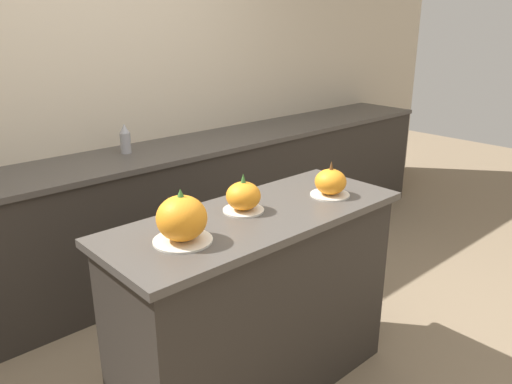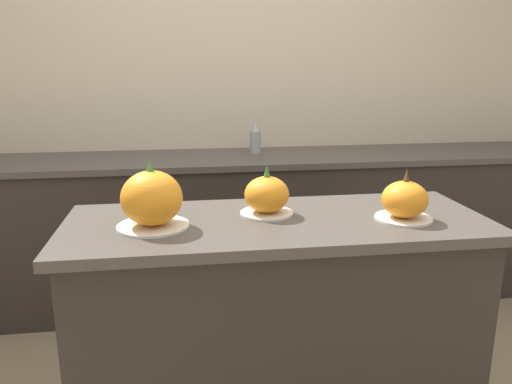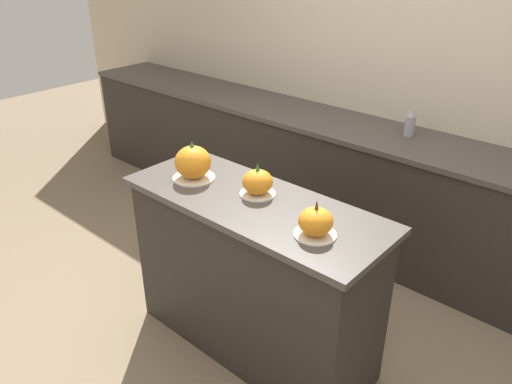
{
  "view_description": "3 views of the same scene",
  "coord_description": "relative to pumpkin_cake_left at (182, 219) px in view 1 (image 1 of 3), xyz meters",
  "views": [
    {
      "loc": [
        -1.38,
        -1.51,
        1.75
      ],
      "look_at": [
        0.03,
        0.05,
        1.02
      ],
      "focal_mm": 35.0,
      "sensor_mm": 36.0,
      "label": 1
    },
    {
      "loc": [
        -0.31,
        -1.58,
        1.45
      ],
      "look_at": [
        -0.07,
        0.0,
        1.04
      ],
      "focal_mm": 35.0,
      "sensor_mm": 36.0,
      "label": 2
    },
    {
      "loc": [
        1.45,
        -1.63,
        2.11
      ],
      "look_at": [
        0.06,
        -0.04,
        1.02
      ],
      "focal_mm": 35.0,
      "sensor_mm": 36.0,
      "label": 3
    }
  ],
  "objects": [
    {
      "name": "wall_back",
      "position": [
        0.41,
        1.7,
        0.22
      ],
      "size": [
        8.0,
        0.06,
        2.5
      ],
      "color": "beige",
      "rests_on": "ground_plane"
    },
    {
      "name": "bottle_tall",
      "position": [
        0.54,
        1.45,
        -0.02
      ],
      "size": [
        0.07,
        0.07,
        0.19
      ],
      "color": "#99999E",
      "rests_on": "back_counter"
    },
    {
      "name": "back_counter",
      "position": [
        0.41,
        1.37,
        -0.57
      ],
      "size": [
        6.0,
        0.6,
        0.92
      ],
      "color": "#2D2823",
      "rests_on": "ground_plane"
    },
    {
      "name": "pumpkin_cake_right",
      "position": [
        0.83,
        -0.04,
        -0.03
      ],
      "size": [
        0.19,
        0.19,
        0.17
      ],
      "color": "silver",
      "rests_on": "kitchen_island"
    },
    {
      "name": "pumpkin_cake_center",
      "position": [
        0.38,
        0.09,
        -0.02
      ],
      "size": [
        0.18,
        0.18,
        0.17
      ],
      "color": "silver",
      "rests_on": "kitchen_island"
    },
    {
      "name": "kitchen_island",
      "position": [
        0.41,
        0.02,
        -0.56
      ],
      "size": [
        1.42,
        0.55,
        0.94
      ],
      "color": "#2D2823",
      "rests_on": "ground_plane"
    },
    {
      "name": "pumpkin_cake_left",
      "position": [
        0.0,
        0.0,
        0.0
      ],
      "size": [
        0.23,
        0.23,
        0.21
      ],
      "color": "silver",
      "rests_on": "kitchen_island"
    }
  ]
}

